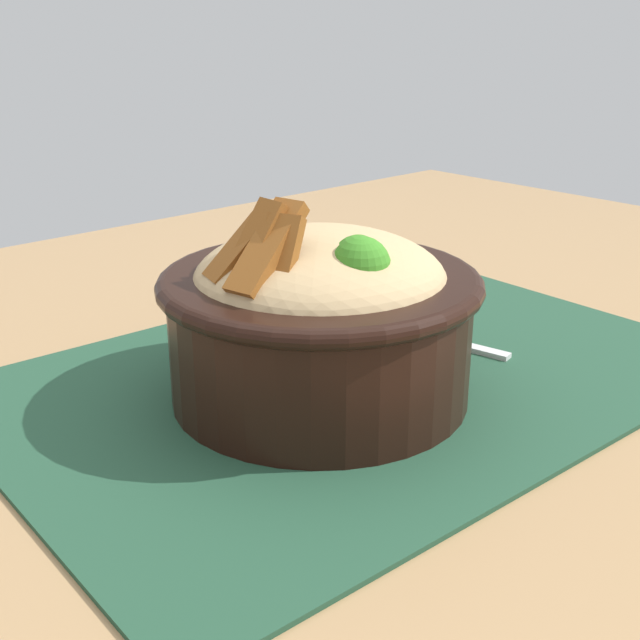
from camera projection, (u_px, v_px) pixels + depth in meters
The scene contains 4 objects.
table at pixel (370, 486), 0.54m from camera, with size 1.27×0.99×0.78m.
placemat at pixel (355, 374), 0.54m from camera, with size 0.46×0.32×0.00m, color #1E422D.
bowl at pixel (320, 312), 0.49m from camera, with size 0.19×0.19×0.13m.
fork at pixel (414, 334), 0.60m from camera, with size 0.04×0.14×0.00m.
Camera 1 is at (-0.34, -0.33, 1.00)m, focal length 45.75 mm.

